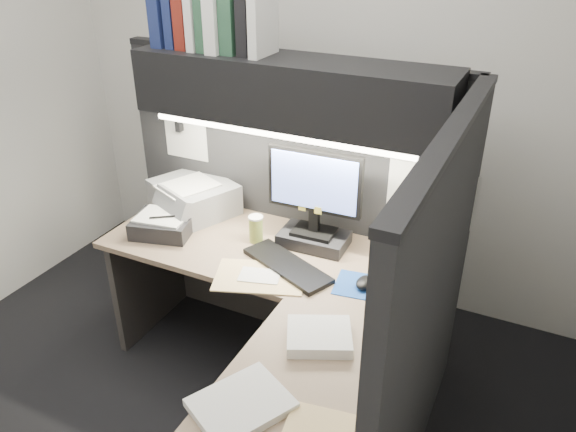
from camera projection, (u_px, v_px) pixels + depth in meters
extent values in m
plane|color=black|center=(201.00, 424.00, 2.77)|extent=(3.50, 3.50, 0.00)
cube|color=white|center=(325.00, 82.00, 3.33)|extent=(3.50, 0.04, 2.70)
cube|color=black|center=(288.00, 205.00, 3.13)|extent=(1.90, 0.06, 1.60)
cube|color=black|center=(425.00, 332.00, 2.17)|extent=(0.06, 1.50, 1.60)
cube|color=#8B7458|center=(269.00, 252.00, 2.85)|extent=(1.70, 0.68, 0.03)
cube|color=#8B7458|center=(306.00, 387.00, 2.03)|extent=(0.60, 0.85, 0.03)
cube|color=#312E2C|center=(294.00, 281.00, 3.26)|extent=(1.61, 0.02, 0.70)
cube|color=#312E2C|center=(150.00, 273.00, 3.32)|extent=(0.04, 0.61, 0.70)
cube|color=black|center=(290.00, 91.00, 2.62)|extent=(1.55, 0.34, 0.30)
cylinder|color=white|center=(276.00, 134.00, 2.59)|extent=(1.32, 0.04, 0.04)
cube|color=black|center=(314.00, 239.00, 2.87)|extent=(0.35, 0.22, 0.07)
cube|color=black|center=(314.00, 220.00, 2.81)|extent=(0.05, 0.04, 0.11)
cube|color=black|center=(315.00, 181.00, 2.71)|extent=(0.48, 0.05, 0.32)
cube|color=#7390FD|center=(313.00, 183.00, 2.69)|extent=(0.44, 0.02, 0.28)
cube|color=black|center=(287.00, 266.00, 2.68)|extent=(0.51, 0.35, 0.02)
cube|color=#1B4699|center=(360.00, 286.00, 2.55)|extent=(0.25, 0.23, 0.00)
ellipsoid|color=black|center=(364.00, 282.00, 2.54)|extent=(0.08, 0.12, 0.04)
cube|color=tan|center=(405.00, 266.00, 2.63)|extent=(0.20, 0.21, 0.08)
cylinder|color=#B8B349|center=(256.00, 230.00, 2.88)|extent=(0.07, 0.07, 0.13)
cube|color=gray|center=(194.00, 197.00, 3.18)|extent=(0.54, 0.51, 0.17)
cube|color=black|center=(164.00, 225.00, 2.97)|extent=(0.36, 0.32, 0.09)
cube|color=#E1BF7E|center=(260.00, 277.00, 2.62)|extent=(0.48, 0.40, 0.01)
cube|color=white|center=(319.00, 336.00, 2.21)|extent=(0.32, 0.30, 0.05)
cube|color=white|center=(241.00, 405.00, 1.91)|extent=(0.37, 0.40, 0.03)
cube|color=navy|center=(167.00, 16.00, 2.75)|extent=(0.06, 0.22, 0.27)
cube|color=navy|center=(180.00, 14.00, 2.72)|extent=(0.05, 0.22, 0.30)
cube|color=maroon|center=(190.00, 18.00, 2.70)|extent=(0.06, 0.22, 0.27)
cube|color=white|center=(201.00, 16.00, 2.66)|extent=(0.05, 0.22, 0.30)
cube|color=#285038|center=(211.00, 17.00, 2.65)|extent=(0.06, 0.22, 0.30)
cube|color=white|center=(220.00, 19.00, 2.60)|extent=(0.07, 0.22, 0.30)
cube|color=#285038|center=(237.00, 19.00, 2.60)|extent=(0.07, 0.22, 0.30)
cube|color=black|center=(252.00, 19.00, 2.56)|extent=(0.06, 0.22, 0.31)
cube|color=white|center=(263.00, 22.00, 2.52)|extent=(0.04, 0.22, 0.30)
cube|color=white|center=(409.00, 189.00, 2.73)|extent=(0.21, 0.00, 0.28)
cube|color=white|center=(454.00, 201.00, 2.65)|extent=(0.21, 0.00, 0.28)
cube|color=white|center=(185.00, 130.00, 3.18)|extent=(0.28, 0.00, 0.34)
cube|color=black|center=(413.00, 302.00, 1.97)|extent=(0.00, 0.18, 0.22)
cube|color=white|center=(382.00, 383.00, 1.72)|extent=(0.00, 0.21, 0.28)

